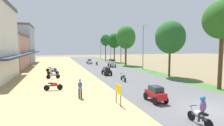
{
  "coord_description": "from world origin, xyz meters",
  "views": [
    {
      "loc": [
        -9.96,
        -9.19,
        4.31
      ],
      "look_at": [
        -0.61,
        20.37,
        1.56
      ],
      "focal_mm": 28.65,
      "sensor_mm": 36.0,
      "label": 1
    }
  ],
  "objects_px": {
    "parked_motorbike_third": "(53,72)",
    "streetlamp_mid": "(111,47)",
    "median_tree_fourth": "(114,41)",
    "median_tree_second": "(170,37)",
    "motorbike_foreground_rider": "(201,111)",
    "streetlamp_near": "(143,44)",
    "motorbike_ahead_third": "(97,63)",
    "car_hatchback_red": "(155,93)",
    "utility_pole_near": "(121,47)",
    "motorbike_ahead_second": "(123,77)",
    "parked_motorbike_second": "(53,75)",
    "car_van_silver": "(112,63)",
    "median_tree_third": "(126,37)",
    "median_tree_fifth": "(106,40)",
    "median_tree_nearest": "(223,20)",
    "car_sedan_white": "(89,61)",
    "parked_motorbike_nearest": "(54,85)",
    "streetlamp_far": "(100,47)",
    "parked_motorbike_fourth": "(51,69)",
    "pedestrian_on_shoulder": "(80,87)",
    "car_sedan_black": "(107,71)",
    "street_signboard": "(118,91)"
  },
  "relations": [
    {
      "from": "streetlamp_near",
      "to": "utility_pole_near",
      "type": "bearing_deg",
      "value": 83.61
    },
    {
      "from": "parked_motorbike_second",
      "to": "median_tree_second",
      "type": "distance_m",
      "value": 17.09
    },
    {
      "from": "motorbike_ahead_third",
      "to": "parked_motorbike_second",
      "type": "bearing_deg",
      "value": -121.3
    },
    {
      "from": "utility_pole_near",
      "to": "motorbike_ahead_second",
      "type": "distance_m",
      "value": 28.97
    },
    {
      "from": "median_tree_third",
      "to": "utility_pole_near",
      "type": "height_order",
      "value": "median_tree_third"
    },
    {
      "from": "streetlamp_mid",
      "to": "car_sedan_white",
      "type": "bearing_deg",
      "value": -141.89
    },
    {
      "from": "motorbike_foreground_rider",
      "to": "motorbike_ahead_third",
      "type": "relative_size",
      "value": 1.0
    },
    {
      "from": "median_tree_second",
      "to": "streetlamp_mid",
      "type": "relative_size",
      "value": 1.11
    },
    {
      "from": "car_van_silver",
      "to": "median_tree_third",
      "type": "bearing_deg",
      "value": 32.45
    },
    {
      "from": "parked_motorbike_fourth",
      "to": "motorbike_ahead_second",
      "type": "distance_m",
      "value": 14.97
    },
    {
      "from": "parked_motorbike_nearest",
      "to": "streetlamp_far",
      "type": "xyz_separation_m",
      "value": [
        16.03,
        45.47,
        3.7
      ]
    },
    {
      "from": "parked_motorbike_fourth",
      "to": "median_tree_fourth",
      "type": "xyz_separation_m",
      "value": [
        16.71,
        15.6,
        5.56
      ]
    },
    {
      "from": "car_hatchback_red",
      "to": "parked_motorbike_third",
      "type": "bearing_deg",
      "value": 114.54
    },
    {
      "from": "streetlamp_mid",
      "to": "parked_motorbike_second",
      "type": "bearing_deg",
      "value": -121.97
    },
    {
      "from": "parked_motorbike_second",
      "to": "streetlamp_near",
      "type": "xyz_separation_m",
      "value": [
        16.13,
        5.17,
        4.28
      ]
    },
    {
      "from": "parked_motorbike_third",
      "to": "motorbike_foreground_rider",
      "type": "bearing_deg",
      "value": -69.93
    },
    {
      "from": "parked_motorbike_second",
      "to": "median_tree_third",
      "type": "xyz_separation_m",
      "value": [
        16.15,
        13.96,
        6.04
      ]
    },
    {
      "from": "parked_motorbike_third",
      "to": "median_tree_fifth",
      "type": "relative_size",
      "value": 0.21
    },
    {
      "from": "streetlamp_near",
      "to": "motorbike_ahead_third",
      "type": "height_order",
      "value": "streetlamp_near"
    },
    {
      "from": "median_tree_fourth",
      "to": "streetlamp_mid",
      "type": "height_order",
      "value": "median_tree_fourth"
    },
    {
      "from": "parked_motorbike_nearest",
      "to": "streetlamp_near",
      "type": "height_order",
      "value": "streetlamp_near"
    },
    {
      "from": "street_signboard",
      "to": "utility_pole_near",
      "type": "bearing_deg",
      "value": 69.34
    },
    {
      "from": "median_tree_third",
      "to": "motorbike_ahead_third",
      "type": "distance_m",
      "value": 9.11
    },
    {
      "from": "parked_motorbike_third",
      "to": "car_van_silver",
      "type": "bearing_deg",
      "value": 32.49
    },
    {
      "from": "median_tree_nearest",
      "to": "streetlamp_mid",
      "type": "height_order",
      "value": "median_tree_nearest"
    },
    {
      "from": "streetlamp_far",
      "to": "pedestrian_on_shoulder",
      "type": "bearing_deg",
      "value": -105.81
    },
    {
      "from": "parked_motorbike_third",
      "to": "car_hatchback_red",
      "type": "bearing_deg",
      "value": -65.46
    },
    {
      "from": "streetlamp_near",
      "to": "motorbike_ahead_second",
      "type": "distance_m",
      "value": 13.3
    },
    {
      "from": "median_tree_second",
      "to": "motorbike_foreground_rider",
      "type": "xyz_separation_m",
      "value": [
        -8.2,
        -14.4,
        -4.84
      ]
    },
    {
      "from": "parked_motorbike_nearest",
      "to": "street_signboard",
      "type": "bearing_deg",
      "value": -52.98
    },
    {
      "from": "streetlamp_near",
      "to": "car_sedan_black",
      "type": "xyz_separation_m",
      "value": [
        -8.38,
        -4.33,
        -4.1
      ]
    },
    {
      "from": "median_tree_fourth",
      "to": "car_sedan_black",
      "type": "height_order",
      "value": "median_tree_fourth"
    },
    {
      "from": "median_tree_fourth",
      "to": "streetlamp_mid",
      "type": "xyz_separation_m",
      "value": [
        -0.19,
        2.78,
        -1.87
      ]
    },
    {
      "from": "median_tree_fourth",
      "to": "utility_pole_near",
      "type": "height_order",
      "value": "utility_pole_near"
    },
    {
      "from": "median_tree_second",
      "to": "median_tree_third",
      "type": "xyz_separation_m",
      "value": [
        0.21,
        17.32,
        0.89
      ]
    },
    {
      "from": "pedestrian_on_shoulder",
      "to": "motorbike_ahead_second",
      "type": "relative_size",
      "value": 0.9
    },
    {
      "from": "car_van_silver",
      "to": "motorbike_foreground_rider",
      "type": "bearing_deg",
      "value": -98.02
    },
    {
      "from": "streetlamp_mid",
      "to": "car_sedan_black",
      "type": "bearing_deg",
      "value": -108.53
    },
    {
      "from": "median_tree_second",
      "to": "motorbike_ahead_second",
      "type": "bearing_deg",
      "value": -169.94
    },
    {
      "from": "pedestrian_on_shoulder",
      "to": "car_sedan_black",
      "type": "bearing_deg",
      "value": 64.01
    },
    {
      "from": "median_tree_second",
      "to": "car_hatchback_red",
      "type": "distance_m",
      "value": 13.86
    },
    {
      "from": "motorbike_ahead_third",
      "to": "car_van_silver",
      "type": "bearing_deg",
      "value": -63.11
    },
    {
      "from": "parked_motorbike_third",
      "to": "streetlamp_mid",
      "type": "xyz_separation_m",
      "value": [
        16.19,
        22.21,
        3.69
      ]
    },
    {
      "from": "median_tree_fifth",
      "to": "streetlamp_mid",
      "type": "bearing_deg",
      "value": -86.24
    },
    {
      "from": "parked_motorbike_third",
      "to": "car_van_silver",
      "type": "relative_size",
      "value": 0.75
    },
    {
      "from": "streetlamp_mid",
      "to": "car_van_silver",
      "type": "bearing_deg",
      "value": -106.37
    },
    {
      "from": "parked_motorbike_third",
      "to": "motorbike_ahead_third",
      "type": "bearing_deg",
      "value": 51.47
    },
    {
      "from": "median_tree_fifth",
      "to": "median_tree_nearest",
      "type": "bearing_deg",
      "value": -89.68
    },
    {
      "from": "streetlamp_mid",
      "to": "median_tree_second",
      "type": "bearing_deg",
      "value": -90.35
    },
    {
      "from": "parked_motorbike_nearest",
      "to": "parked_motorbike_third",
      "type": "bearing_deg",
      "value": 90.87
    }
  ]
}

